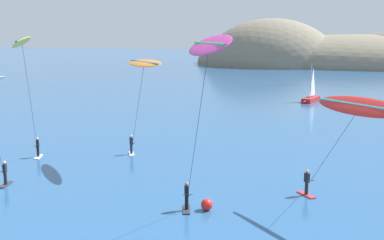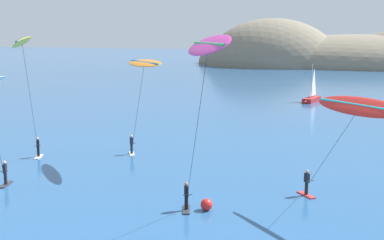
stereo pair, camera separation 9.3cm
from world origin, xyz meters
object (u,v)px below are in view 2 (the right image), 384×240
(kitesurfer_magenta, at_px, (206,58))
(kitesurfer_red, at_px, (355,113))
(sailboat_near, at_px, (311,98))
(marker_buoy, at_px, (206,205))
(kitesurfer_orange, at_px, (143,69))
(kitesurfer_yellow, at_px, (24,54))

(kitesurfer_magenta, relative_size, kitesurfer_red, 1.51)
(kitesurfer_magenta, xyz_separation_m, kitesurfer_red, (6.32, 6.92, -3.22))
(sailboat_near, height_order, marker_buoy, sailboat_near)
(marker_buoy, bearing_deg, kitesurfer_orange, 135.20)
(sailboat_near, xyz_separation_m, marker_buoy, (0.50, -48.80, -0.29))
(kitesurfer_orange, distance_m, kitesurfer_yellow, 8.78)
(sailboat_near, relative_size, kitesurfer_magenta, 0.58)
(kitesurfer_orange, xyz_separation_m, kitesurfer_red, (15.94, -5.56, -1.62))
(sailboat_near, bearing_deg, kitesurfer_orange, -100.55)
(sailboat_near, bearing_deg, kitesurfer_red, -79.78)
(kitesurfer_yellow, bearing_deg, kitesurfer_magenta, -23.88)
(kitesurfer_magenta, height_order, marker_buoy, kitesurfer_magenta)
(kitesurfer_magenta, distance_m, kitesurfer_yellow, 18.22)
(kitesurfer_yellow, relative_size, marker_buoy, 14.42)
(sailboat_near, relative_size, marker_buoy, 8.53)
(kitesurfer_magenta, distance_m, marker_buoy, 9.95)
(kitesurfer_magenta, bearing_deg, kitesurfer_yellow, 156.12)
(kitesurfer_magenta, height_order, kitesurfer_red, kitesurfer_magenta)
(kitesurfer_yellow, bearing_deg, kitesurfer_red, -1.13)
(kitesurfer_orange, bearing_deg, sailboat_near, 79.45)
(kitesurfer_magenta, xyz_separation_m, kitesurfer_yellow, (-16.65, 7.37, -0.33))
(kitesurfer_magenta, bearing_deg, kitesurfer_red, 47.59)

